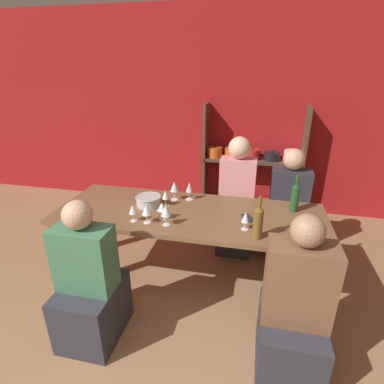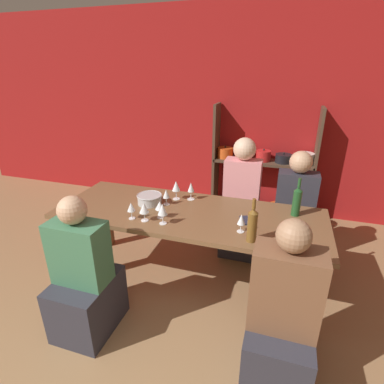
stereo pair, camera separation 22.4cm
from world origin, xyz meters
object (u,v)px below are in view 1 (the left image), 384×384
mixing_bowl (148,200)px  wine_glass_white_b (133,210)px  person_near_b (292,321)px  cell_phone (248,218)px  wine_bottle_green (295,197)px  wine_glass_red_b (146,210)px  person_far_a (287,216)px  wine_glass_white_c (246,218)px  shelf_unit (253,175)px  wine_bottle_dark (258,222)px  wine_glass_red_e (166,195)px  dining_table (190,221)px  person_far_b (236,209)px  wine_glass_white_a (174,187)px  wine_glass_red_a (162,207)px  wine_glass_red_d (166,211)px  wine_glass_red_c (189,188)px  person_near_a (90,291)px

mixing_bowl → wine_glass_white_b: size_ratio=1.60×
person_near_b → cell_phone: bearing=114.8°
wine_bottle_green → person_near_b: 1.07m
wine_glass_red_b → person_far_a: size_ratio=0.14×
wine_glass_white_c → cell_phone: bearing=85.7°
shelf_unit → wine_bottle_dark: 2.02m
wine_glass_white_b → wine_glass_red_e: (0.17, 0.35, -0.00)m
wine_bottle_green → cell_phone: 0.47m
shelf_unit → person_far_a: (0.40, -0.93, -0.12)m
mixing_bowl → wine_bottle_dark: bearing=-20.5°
mixing_bowl → person_far_a: person_far_a is taller
dining_table → person_far_b: size_ratio=1.82×
wine_glass_white_a → wine_glass_white_b: 0.54m
wine_glass_red_b → wine_glass_red_a: bearing=41.4°
wine_bottle_dark → person_far_a: 1.20m
wine_bottle_green → wine_glass_red_d: (-1.03, -0.49, -0.01)m
wine_glass_red_e → cell_phone: size_ratio=0.90×
wine_bottle_green → wine_glass_white_a: bearing=179.6°
wine_glass_red_b → wine_glass_white_b: wine_glass_red_b is taller
person_far_a → person_far_b: (-0.55, -0.05, 0.05)m
shelf_unit → wine_glass_white_c: 1.91m
person_far_a → person_near_b: bearing=87.6°
wine_glass_red_a → wine_glass_red_c: 0.46m
wine_glass_white_c → wine_glass_white_b: bearing=-176.2°
wine_glass_red_d → wine_glass_white_c: wine_glass_red_d is taller
wine_glass_red_b → wine_glass_white_a: size_ratio=0.87×
mixing_bowl → person_near_b: bearing=-32.9°
wine_glass_red_a → wine_glass_white_c: 0.69m
mixing_bowl → person_near_a: (-0.18, -0.81, -0.39)m
person_near_b → person_far_a: bearing=87.6°
wine_glass_red_c → cell_phone: bearing=-26.0°
wine_glass_red_c → person_far_a: size_ratio=0.14×
wine_bottle_green → wine_glass_red_d: size_ratio=1.91×
person_near_a → person_far_a: 2.12m
dining_table → cell_phone: bearing=-1.6°
mixing_bowl → wine_bottle_green: size_ratio=0.69×
wine_glass_white_b → wine_glass_red_c: bearing=56.4°
wine_glass_white_c → cell_phone: (0.01, 0.19, -0.10)m
wine_glass_red_c → person_far_b: 0.72m
shelf_unit → wine_bottle_green: (0.38, -1.46, 0.33)m
wine_glass_red_a → wine_bottle_green: bearing=20.0°
shelf_unit → mixing_bowl: bearing=-119.3°
mixing_bowl → cell_phone: (0.91, -0.07, -0.04)m
person_far_b → shelf_unit: bearing=-98.7°
wine_glass_red_d → cell_phone: (0.64, 0.25, -0.12)m
wine_bottle_dark → person_near_b: bearing=-59.2°
cell_phone → person_near_a: 1.36m
person_far_a → wine_glass_red_a: bearing=39.9°
wine_glass_red_e → person_near_a: size_ratio=0.13×
wine_bottle_green → person_near_a: (-1.48, -0.98, -0.48)m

